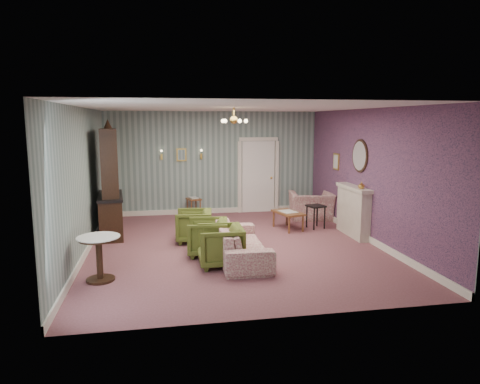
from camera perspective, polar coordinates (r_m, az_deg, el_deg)
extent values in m
plane|color=#7E4950|center=(9.42, -0.76, -7.04)|extent=(7.00, 7.00, 0.00)
plane|color=white|center=(9.05, -0.80, 10.89)|extent=(7.00, 7.00, 0.00)
plane|color=slate|center=(12.56, -3.46, 3.77)|extent=(6.00, 0.00, 6.00)
plane|color=slate|center=(5.74, 5.08, -2.71)|extent=(6.00, 0.00, 6.00)
plane|color=slate|center=(9.12, -19.72, 1.20)|extent=(0.00, 7.00, 7.00)
plane|color=slate|center=(10.06, 16.33, 2.07)|extent=(0.00, 7.00, 7.00)
plane|color=#A15072|center=(10.05, 16.25, 2.07)|extent=(0.00, 7.00, 7.00)
imported|color=#515C20|center=(8.11, -2.55, -6.72)|extent=(0.76, 0.81, 0.82)
imported|color=#515C20|center=(8.77, -4.24, -5.61)|extent=(0.81, 0.85, 0.79)
imported|color=#515C20|center=(9.74, -6.01, -4.17)|extent=(0.80, 0.84, 0.78)
imported|color=#8E3949|center=(8.48, 0.16, -5.84)|extent=(0.71, 2.23, 0.87)
imported|color=#8E3949|center=(12.01, 9.25, -1.19)|extent=(1.23, 0.90, 0.99)
imported|color=gold|center=(10.02, 15.45, 0.83)|extent=(0.15, 0.15, 0.15)
cube|color=maroon|center=(11.86, 9.26, -1.39)|extent=(0.41, 0.28, 0.39)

